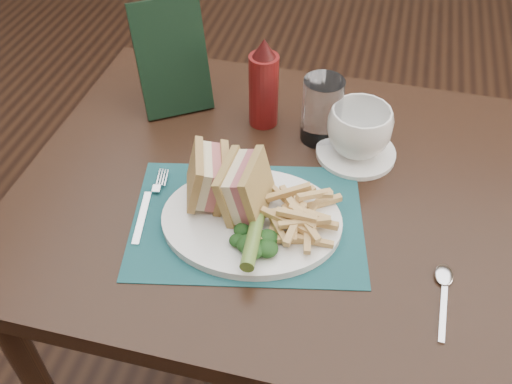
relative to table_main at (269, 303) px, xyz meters
The scene contains 16 objects.
floor 0.62m from the table_main, 90.00° to the left, with size 7.00×7.00×0.00m, color black.
table_main is the anchor object (origin of this frame).
placemat 0.39m from the table_main, 101.33° to the right, with size 0.39×0.28×0.00m, color #184A4E.
plate 0.40m from the table_main, 96.11° to the right, with size 0.30×0.24×0.01m, color white, non-canonical shape.
sandwich_half_a 0.46m from the table_main, 142.81° to the right, with size 0.06×0.10×0.09m, color tan, non-canonical shape.
sandwich_half_b 0.45m from the table_main, 117.60° to the right, with size 0.06×0.10×0.09m, color tan, non-canonical shape.
kale_garnish 0.44m from the table_main, 90.46° to the right, with size 0.11×0.08×0.03m, color black, non-canonical shape.
pickle_spear 0.45m from the table_main, 87.49° to the right, with size 0.02×0.02×0.12m, color #4F732B.
fries_pile 0.43m from the table_main, 58.13° to the right, with size 0.18×0.20×0.05m, color tan, non-canonical shape.
fork 0.44m from the table_main, 150.36° to the right, with size 0.03×0.17×0.01m, color silver, non-canonical shape.
spoon 0.52m from the table_main, 31.56° to the right, with size 0.03×0.15×0.01m, color silver, non-canonical shape.
saucer 0.42m from the table_main, 40.38° to the left, with size 0.15×0.15×0.01m, color white.
coffee_cup 0.47m from the table_main, 40.38° to the left, with size 0.12×0.12×0.09m, color white.
drinking_glass 0.47m from the table_main, 68.31° to the left, with size 0.08×0.08×0.13m, color white.
ketchup_bottle 0.50m from the table_main, 108.84° to the left, with size 0.06×0.06×0.19m, color #601010, non-canonical shape.
check_presenter 0.58m from the table_main, 143.22° to the left, with size 0.14×0.01×0.23m, color black.
Camera 1 is at (0.15, -1.23, 1.45)m, focal length 40.00 mm.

